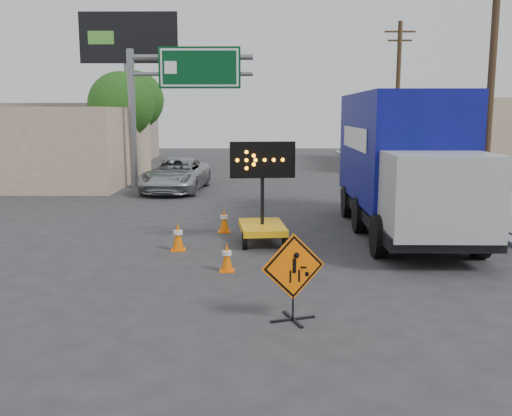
{
  "coord_description": "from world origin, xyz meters",
  "views": [
    {
      "loc": [
        -0.06,
        -10.55,
        3.74
      ],
      "look_at": [
        -0.19,
        2.48,
        1.56
      ],
      "focal_mm": 40.0,
      "sensor_mm": 36.0,
      "label": 1
    }
  ],
  "objects_px": {
    "construction_sign": "(293,275)",
    "pickup_truck": "(176,175)",
    "arrow_board": "(262,221)",
    "box_truck": "(403,170)"
  },
  "relations": [
    {
      "from": "construction_sign",
      "to": "arrow_board",
      "type": "distance_m",
      "value": 6.27
    },
    {
      "from": "construction_sign",
      "to": "pickup_truck",
      "type": "xyz_separation_m",
      "value": [
        -4.7,
        17.26,
        -0.07
      ]
    },
    {
      "from": "construction_sign",
      "to": "pickup_truck",
      "type": "relative_size",
      "value": 0.29
    },
    {
      "from": "pickup_truck",
      "to": "box_truck",
      "type": "height_order",
      "value": "box_truck"
    },
    {
      "from": "construction_sign",
      "to": "pickup_truck",
      "type": "height_order",
      "value": "construction_sign"
    },
    {
      "from": "box_truck",
      "to": "construction_sign",
      "type": "bearing_deg",
      "value": -115.84
    },
    {
      "from": "arrow_board",
      "to": "box_truck",
      "type": "distance_m",
      "value": 4.79
    },
    {
      "from": "pickup_truck",
      "to": "box_truck",
      "type": "distance_m",
      "value": 12.84
    },
    {
      "from": "arrow_board",
      "to": "box_truck",
      "type": "relative_size",
      "value": 0.32
    },
    {
      "from": "box_truck",
      "to": "arrow_board",
      "type": "bearing_deg",
      "value": -160.82
    }
  ]
}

